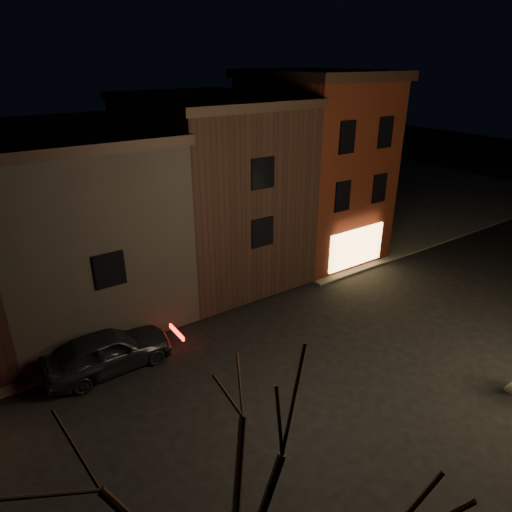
# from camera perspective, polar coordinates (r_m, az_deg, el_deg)

# --- Properties ---
(ground) EXTENTS (120.00, 120.00, 0.00)m
(ground) POSITION_cam_1_polar(r_m,az_deg,el_deg) (18.64, 6.89, -13.76)
(ground) COLOR black
(ground) RESTS_ON ground
(sidewalk_far_right) EXTENTS (30.00, 30.00, 0.12)m
(sidewalk_far_right) POSITION_cam_1_polar(r_m,az_deg,el_deg) (44.55, 9.48, 8.78)
(sidewalk_far_right) COLOR #2D2B28
(sidewalk_far_right) RESTS_ON ground
(corner_building) EXTENTS (6.50, 8.50, 10.50)m
(corner_building) POSITION_cam_1_polar(r_m,az_deg,el_deg) (27.86, 7.08, 11.33)
(corner_building) COLOR #4B180D
(corner_building) RESTS_ON ground
(row_building_a) EXTENTS (7.30, 10.30, 9.40)m
(row_building_a) POSITION_cam_1_polar(r_m,az_deg,el_deg) (25.15, -5.92, 8.71)
(row_building_a) COLOR black
(row_building_a) RESTS_ON ground
(row_building_b) EXTENTS (7.80, 10.30, 8.40)m
(row_building_b) POSITION_cam_1_polar(r_m,az_deg,el_deg) (22.87, -21.96, 4.24)
(row_building_b) COLOR black
(row_building_b) RESTS_ON ground
(parked_car_a) EXTENTS (4.90, 2.07, 1.65)m
(parked_car_a) POSITION_cam_1_polar(r_m,az_deg,el_deg) (18.92, -17.99, -11.20)
(parked_car_a) COLOR black
(parked_car_a) RESTS_ON ground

